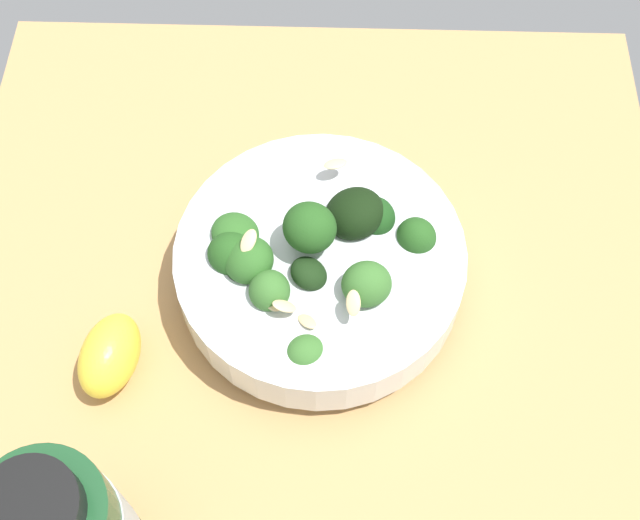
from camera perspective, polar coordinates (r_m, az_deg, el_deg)
The scene contains 3 objects.
ground_plane at distance 66.57cm, azimuth -0.67°, elevation -3.27°, with size 56.62×56.62×3.26cm, color tan.
bowl_of_broccoli at distance 62.44cm, azimuth -0.11°, elevation -0.20°, with size 21.31×21.31×10.25cm.
lemon_wedge at distance 62.49cm, azimuth -13.97°, elevation -6.25°, with size 6.40×4.02×4.59cm, color yellow.
Camera 1 is at (-29.08, -1.59, 58.23)cm, focal length 47.53 mm.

